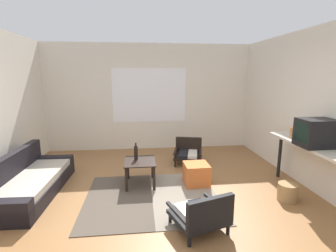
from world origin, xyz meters
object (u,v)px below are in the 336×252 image
(crt_television, at_px, (318,133))
(glass_bottle, at_px, (136,152))
(armchair_striped_foreground, at_px, (202,214))
(clay_vase, at_px, (296,132))
(console_shelf, at_px, (312,151))
(armchair_by_window, at_px, (188,152))
(wicker_basket, at_px, (287,192))
(coffee_table, at_px, (140,166))
(ottoman_orange, at_px, (196,174))
(couch, at_px, (28,182))

(crt_television, distance_m, glass_bottle, 2.90)
(armchair_striped_foreground, bearing_deg, clay_vase, 30.34)
(armchair_striped_foreground, bearing_deg, console_shelf, 19.89)
(armchair_by_window, xyz_separation_m, console_shelf, (1.57, -1.85, 0.54))
(wicker_basket, bearing_deg, clay_vase, 52.20)
(crt_television, bearing_deg, clay_vase, 89.64)
(coffee_table, relative_size, clay_vase, 1.98)
(ottoman_orange, bearing_deg, armchair_by_window, 86.30)
(couch, relative_size, crt_television, 3.70)
(clay_vase, height_order, wicker_basket, clay_vase)
(coffee_table, height_order, crt_television, crt_television)
(couch, height_order, ottoman_orange, couch)
(clay_vase, distance_m, glass_bottle, 2.77)
(armchair_by_window, height_order, ottoman_orange, armchair_by_window)
(glass_bottle, bearing_deg, couch, -171.36)
(armchair_by_window, bearing_deg, glass_bottle, -139.19)
(glass_bottle, bearing_deg, crt_television, -19.32)
(coffee_table, xyz_separation_m, wicker_basket, (2.27, -0.83, -0.22))
(clay_vase, bearing_deg, coffee_table, 172.13)
(crt_television, height_order, glass_bottle, crt_television)
(crt_television, relative_size, clay_vase, 1.75)
(couch, distance_m, clay_vase, 4.50)
(armchair_striped_foreground, bearing_deg, couch, 153.21)
(coffee_table, height_order, armchair_striped_foreground, armchair_striped_foreground)
(clay_vase, bearing_deg, crt_television, -90.36)
(coffee_table, relative_size, crt_television, 1.13)
(coffee_table, xyz_separation_m, crt_television, (2.63, -0.86, 0.72))
(armchair_by_window, relative_size, armchair_striped_foreground, 0.94)
(ottoman_orange, relative_size, crt_television, 0.78)
(armchair_by_window, relative_size, wicker_basket, 2.47)
(armchair_by_window, relative_size, clay_vase, 2.38)
(crt_television, height_order, wicker_basket, crt_television)
(coffee_table, relative_size, wicker_basket, 2.06)
(coffee_table, height_order, ottoman_orange, coffee_table)
(armchair_striped_foreground, height_order, console_shelf, console_shelf)
(couch, height_order, console_shelf, console_shelf)
(armchair_by_window, height_order, console_shelf, console_shelf)
(ottoman_orange, distance_m, clay_vase, 1.84)
(console_shelf, distance_m, crt_television, 0.31)
(armchair_striped_foreground, distance_m, glass_bottle, 1.78)
(coffee_table, relative_size, ottoman_orange, 1.45)
(armchair_by_window, relative_size, console_shelf, 0.40)
(console_shelf, distance_m, clay_vase, 0.47)
(clay_vase, relative_size, glass_bottle, 1.01)
(couch, height_order, armchair_by_window, couch)
(coffee_table, relative_size, glass_bottle, 2.01)
(glass_bottle, bearing_deg, coffee_table, -49.97)
(crt_television, distance_m, wicker_basket, 1.01)
(ottoman_orange, xyz_separation_m, wicker_basket, (1.28, -0.73, -0.06))
(armchair_striped_foreground, height_order, wicker_basket, armchair_striped_foreground)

